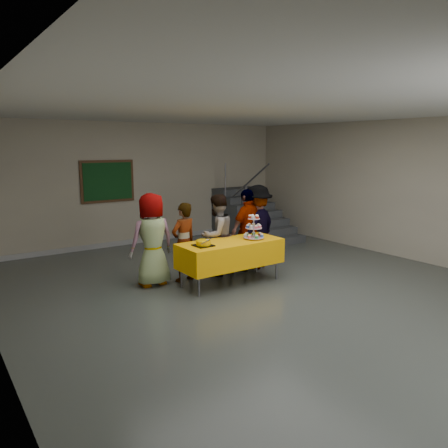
% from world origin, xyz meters
% --- Properties ---
extents(room_shell, '(10.00, 10.04, 3.02)m').
position_xyz_m(room_shell, '(0.00, 0.02, 2.13)').
color(room_shell, '#4C514C').
rests_on(room_shell, ground).
extents(bake_table, '(1.88, 0.78, 0.77)m').
position_xyz_m(bake_table, '(-0.18, 0.99, 0.56)').
color(bake_table, '#595960').
rests_on(bake_table, ground).
extents(cupcake_stand, '(0.38, 0.38, 0.44)m').
position_xyz_m(cupcake_stand, '(0.29, 0.92, 0.95)').
color(cupcake_stand, silver).
rests_on(cupcake_stand, bake_table).
extents(bear_cake, '(0.32, 0.36, 0.12)m').
position_xyz_m(bear_cake, '(-0.77, 0.96, 0.83)').
color(bear_cake, black).
rests_on(bear_cake, bake_table).
extents(schoolchild_a, '(0.80, 0.53, 1.64)m').
position_xyz_m(schoolchild_a, '(-1.36, 1.70, 0.82)').
color(schoolchild_a, slate).
rests_on(schoolchild_a, ground).
extents(schoolchild_b, '(0.58, 0.44, 1.44)m').
position_xyz_m(schoolchild_b, '(-0.78, 1.59, 0.72)').
color(schoolchild_b, slate).
rests_on(schoolchild_b, ground).
extents(schoolchild_c, '(0.85, 0.73, 1.55)m').
position_xyz_m(schoolchild_c, '(-0.09, 1.56, 0.77)').
color(schoolchild_c, slate).
rests_on(schoolchild_c, ground).
extents(schoolchild_d, '(1.01, 0.61, 1.61)m').
position_xyz_m(schoolchild_d, '(0.61, 1.50, 0.81)').
color(schoolchild_d, slate).
rests_on(schoolchild_d, ground).
extents(schoolchild_e, '(1.24, 0.98, 1.67)m').
position_xyz_m(schoolchild_e, '(0.86, 1.53, 0.84)').
color(schoolchild_e, slate).
rests_on(schoolchild_e, ground).
extents(staircase, '(1.30, 2.40, 2.04)m').
position_xyz_m(staircase, '(2.70, 4.13, 0.49)').
color(staircase, '#424447').
rests_on(staircase, ground).
extents(noticeboard, '(1.30, 0.05, 1.00)m').
position_xyz_m(noticeboard, '(-0.92, 4.96, 1.60)').
color(noticeboard, '#472B16').
rests_on(noticeboard, ground).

